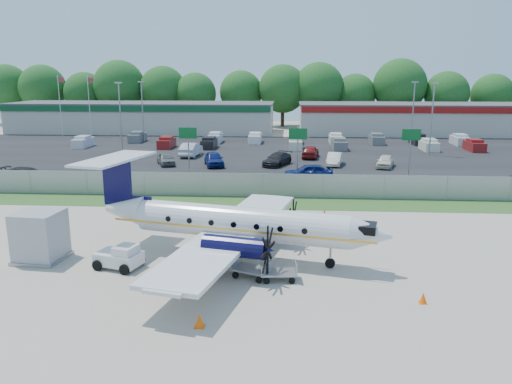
# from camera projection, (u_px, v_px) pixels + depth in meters

# --- Properties ---
(ground) EXTENTS (170.00, 170.00, 0.00)m
(ground) POSITION_uv_depth(u_px,v_px,m) (249.00, 256.00, 28.12)
(ground) COLOR #AFA494
(ground) RESTS_ON ground
(grass_verge) EXTENTS (170.00, 4.00, 0.02)m
(grass_verge) POSITION_uv_depth(u_px,v_px,m) (261.00, 203.00, 39.77)
(grass_verge) COLOR #2D561E
(grass_verge) RESTS_ON ground
(access_road) EXTENTS (170.00, 8.00, 0.02)m
(access_road) POSITION_uv_depth(u_px,v_px,m) (265.00, 184.00, 46.57)
(access_road) COLOR black
(access_road) RESTS_ON ground
(parking_lot) EXTENTS (170.00, 32.00, 0.02)m
(parking_lot) POSITION_uv_depth(u_px,v_px,m) (273.00, 151.00, 66.97)
(parking_lot) COLOR black
(parking_lot) RESTS_ON ground
(perimeter_fence) EXTENTS (120.00, 0.06, 1.99)m
(perimeter_fence) POSITION_uv_depth(u_px,v_px,m) (263.00, 185.00, 41.49)
(perimeter_fence) COLOR gray
(perimeter_fence) RESTS_ON ground
(building_west) EXTENTS (46.40, 12.40, 5.24)m
(building_west) POSITION_uv_depth(u_px,v_px,m) (144.00, 117.00, 89.31)
(building_west) COLOR beige
(building_west) RESTS_ON ground
(building_east) EXTENTS (44.40, 12.40, 5.24)m
(building_east) POSITION_uv_depth(u_px,v_px,m) (428.00, 119.00, 86.00)
(building_east) COLOR beige
(building_east) RESTS_ON ground
(sign_left) EXTENTS (1.80, 0.26, 5.00)m
(sign_left) POSITION_uv_depth(u_px,v_px,m) (188.00, 140.00, 50.07)
(sign_left) COLOR gray
(sign_left) RESTS_ON ground
(sign_mid) EXTENTS (1.80, 0.26, 5.00)m
(sign_mid) POSITION_uv_depth(u_px,v_px,m) (298.00, 141.00, 49.34)
(sign_mid) COLOR gray
(sign_mid) RESTS_ON ground
(sign_right) EXTENTS (1.80, 0.26, 5.00)m
(sign_right) POSITION_uv_depth(u_px,v_px,m) (411.00, 142.00, 48.62)
(sign_right) COLOR gray
(sign_right) RESTS_ON ground
(flagpole_west) EXTENTS (1.06, 0.12, 10.00)m
(flagpole_west) POSITION_uv_depth(u_px,v_px,m) (60.00, 102.00, 82.63)
(flagpole_west) COLOR silver
(flagpole_west) RESTS_ON ground
(flagpole_east) EXTENTS (1.06, 0.12, 10.00)m
(flagpole_east) POSITION_uv_depth(u_px,v_px,m) (90.00, 102.00, 82.30)
(flagpole_east) COLOR silver
(flagpole_east) RESTS_ON ground
(light_pole_nw) EXTENTS (0.90, 0.35, 9.09)m
(light_pole_nw) POSITION_uv_depth(u_px,v_px,m) (120.00, 112.00, 65.16)
(light_pole_nw) COLOR gray
(light_pole_nw) RESTS_ON ground
(light_pole_ne) EXTENTS (0.90, 0.35, 9.09)m
(light_pole_ne) POSITION_uv_depth(u_px,v_px,m) (432.00, 114.00, 62.51)
(light_pole_ne) COLOR gray
(light_pole_ne) RESTS_ON ground
(light_pole_sw) EXTENTS (0.90, 0.35, 9.09)m
(light_pole_sw) POSITION_uv_depth(u_px,v_px,m) (142.00, 107.00, 74.87)
(light_pole_sw) COLOR gray
(light_pole_sw) RESTS_ON ground
(light_pole_se) EXTENTS (0.90, 0.35, 9.09)m
(light_pole_se) POSITION_uv_depth(u_px,v_px,m) (413.00, 109.00, 72.22)
(light_pole_se) COLOR gray
(light_pole_se) RESTS_ON ground
(tree_line) EXTENTS (112.00, 6.00, 14.00)m
(tree_line) POSITION_uv_depth(u_px,v_px,m) (279.00, 126.00, 100.00)
(tree_line) COLOR #174D16
(tree_line) RESTS_ON ground
(aircraft) EXTENTS (17.32, 16.95, 5.28)m
(aircraft) POSITION_uv_depth(u_px,v_px,m) (235.00, 222.00, 27.42)
(aircraft) COLOR silver
(aircraft) RESTS_ON ground
(pushback_tug) EXTENTS (2.62, 2.21, 1.25)m
(pushback_tug) POSITION_uv_depth(u_px,v_px,m) (121.00, 257.00, 26.25)
(pushback_tug) COLOR silver
(pushback_tug) RESTS_ON ground
(baggage_cart_near) EXTENTS (2.18, 1.79, 0.99)m
(baggage_cart_near) POSITION_uv_depth(u_px,v_px,m) (252.00, 269.00, 25.05)
(baggage_cart_near) COLOR gray
(baggage_cart_near) RESTS_ON ground
(baggage_cart_far) EXTENTS (1.86, 1.23, 0.93)m
(baggage_cart_far) POSITION_uv_depth(u_px,v_px,m) (278.00, 272.00, 24.72)
(baggage_cart_far) COLOR gray
(baggage_cart_far) RESTS_ON ground
(service_container) EXTENTS (2.67, 2.67, 2.73)m
(service_container) POSITION_uv_depth(u_px,v_px,m) (40.00, 237.00, 27.28)
(service_container) COLOR #A4A5AB
(service_container) RESTS_ON ground
(cone_nose) EXTENTS (0.35, 0.35, 0.50)m
(cone_nose) POSITION_uv_depth(u_px,v_px,m) (423.00, 298.00, 22.25)
(cone_nose) COLOR #FF5B08
(cone_nose) RESTS_ON ground
(cone_port_wing) EXTENTS (0.41, 0.41, 0.58)m
(cone_port_wing) POSITION_uv_depth(u_px,v_px,m) (199.00, 320.00, 20.13)
(cone_port_wing) COLOR #FF5B08
(cone_port_wing) RESTS_ON ground
(cone_starboard_wing) EXTENTS (0.41, 0.41, 0.59)m
(cone_starboard_wing) POSITION_uv_depth(u_px,v_px,m) (324.00, 213.00, 35.78)
(cone_starboard_wing) COLOR #FF5B08
(cone_starboard_wing) RESTS_ON ground
(road_car_west) EXTENTS (5.83, 3.16, 1.60)m
(road_car_west) POSITION_uv_depth(u_px,v_px,m) (28.00, 185.00, 46.39)
(road_car_west) COLOR black
(road_car_west) RESTS_ON ground
(road_car_mid) EXTENTS (4.85, 2.30, 1.60)m
(road_car_mid) POSITION_uv_depth(u_px,v_px,m) (308.00, 180.00, 48.43)
(road_car_mid) COLOR navy
(road_car_mid) RESTS_ON ground
(parked_car_a) EXTENTS (3.08, 4.34, 1.37)m
(parked_car_a) POSITION_uv_depth(u_px,v_px,m) (166.00, 165.00, 56.60)
(parked_car_a) COLOR #595B5E
(parked_car_a) RESTS_ON ground
(parked_car_b) EXTENTS (3.08, 5.05, 1.61)m
(parked_car_b) POSITION_uv_depth(u_px,v_px,m) (214.00, 166.00, 55.99)
(parked_car_b) COLOR navy
(parked_car_b) RESTS_ON ground
(parked_car_c) EXTENTS (3.71, 5.27, 1.42)m
(parked_car_c) POSITION_uv_depth(u_px,v_px,m) (277.00, 165.00, 56.30)
(parked_car_c) COLOR black
(parked_car_c) RESTS_ON ground
(parked_car_d) EXTENTS (2.23, 4.48, 1.41)m
(parked_car_d) POSITION_uv_depth(u_px,v_px,m) (334.00, 165.00, 56.44)
(parked_car_d) COLOR beige
(parked_car_d) RESTS_ON ground
(parked_car_e) EXTENTS (2.85, 4.45, 1.41)m
(parked_car_e) POSITION_uv_depth(u_px,v_px,m) (385.00, 168.00, 55.04)
(parked_car_e) COLOR beige
(parked_car_e) RESTS_ON ground
(parked_car_f) EXTENTS (2.16, 5.30, 1.71)m
(parked_car_f) POSITION_uv_depth(u_px,v_px,m) (191.00, 156.00, 62.74)
(parked_car_f) COLOR silver
(parked_car_f) RESTS_ON ground
(parked_car_g) EXTENTS (2.43, 4.77, 1.56)m
(parked_car_g) POSITION_uv_depth(u_px,v_px,m) (310.00, 158.00, 61.43)
(parked_car_g) COLOR maroon
(parked_car_g) RESTS_ON ground
(far_parking_rows) EXTENTS (56.00, 10.00, 1.60)m
(far_parking_rows) POSITION_uv_depth(u_px,v_px,m) (274.00, 146.00, 71.83)
(far_parking_rows) COLOR gray
(far_parking_rows) RESTS_ON ground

